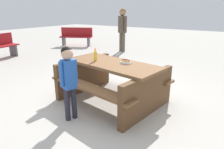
# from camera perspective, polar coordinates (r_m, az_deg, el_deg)

# --- Properties ---
(ground_plane) EXTENTS (30.00, 30.00, 0.00)m
(ground_plane) POSITION_cam_1_polar(r_m,az_deg,el_deg) (3.88, 0.00, -7.40)
(ground_plane) COLOR #B7B2A8
(ground_plane) RESTS_ON ground
(picnic_table) EXTENTS (1.99, 1.66, 0.75)m
(picnic_table) POSITION_cam_1_polar(r_m,az_deg,el_deg) (3.71, 0.00, -1.18)
(picnic_table) COLOR brown
(picnic_table) RESTS_ON ground
(soda_bottle) EXTENTS (0.06, 0.06, 0.23)m
(soda_bottle) POSITION_cam_1_polar(r_m,az_deg,el_deg) (3.73, -4.76, 5.49)
(soda_bottle) COLOR yellow
(soda_bottle) RESTS_ON picnic_table
(hotdog_tray) EXTENTS (0.18, 0.11, 0.08)m
(hotdog_tray) POSITION_cam_1_polar(r_m,az_deg,el_deg) (3.55, 3.97, 3.59)
(hotdog_tray) COLOR white
(hotdog_tray) RESTS_ON picnic_table
(child_in_coat) EXTENTS (0.21, 0.28, 1.16)m
(child_in_coat) POSITION_cam_1_polar(r_m,az_deg,el_deg) (3.05, -12.25, 0.02)
(child_in_coat) COLOR #262633
(child_in_coat) RESTS_ON ground
(park_bench_near) EXTENTS (1.52, 1.04, 0.85)m
(park_bench_near) POSITION_cam_1_polar(r_m,az_deg,el_deg) (9.77, -10.11, 10.64)
(park_bench_near) COLOR maroon
(park_bench_near) RESTS_ON ground
(bystander_adult) EXTENTS (0.40, 0.31, 1.70)m
(bystander_adult) POSITION_cam_1_polar(r_m,az_deg,el_deg) (8.20, 3.00, 14.00)
(bystander_adult) COLOR brown
(bystander_adult) RESTS_ON ground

